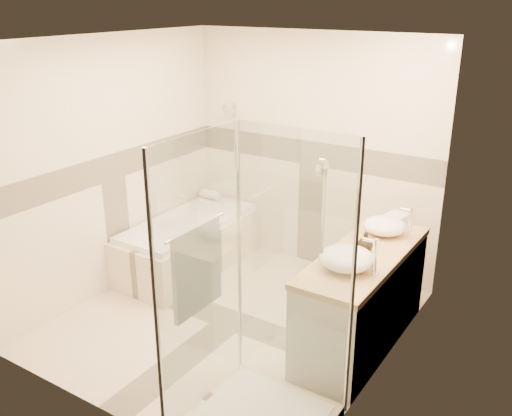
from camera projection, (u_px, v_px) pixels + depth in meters
The scene contains 12 objects.
room at pixel (236, 192), 4.80m from camera, with size 2.82×3.02×2.52m.
bathtub at pixel (189, 241), 6.19m from camera, with size 0.75×1.70×0.56m.
vanity at pixel (362, 299), 4.78m from camera, with size 0.58×1.62×0.85m.
shower_enclosure at pixel (249, 355), 3.90m from camera, with size 0.96×0.93×2.04m.
vessel_sink_near at pixel (385, 226), 4.99m from camera, with size 0.37×0.37×0.15m, color white.
vessel_sink_far at pixel (346, 258), 4.35m from camera, with size 0.42×0.42×0.17m, color white.
faucet_near at pixel (410, 221), 4.84m from camera, with size 0.12×0.03×0.28m.
faucet_far at pixel (374, 254), 4.21m from camera, with size 0.12×0.03×0.30m.
amenity_bottle_a at pixel (366, 242), 4.66m from camera, with size 0.07×0.07×0.15m, color black.
amenity_bottle_b at pixel (365, 242), 4.64m from camera, with size 0.13×0.13×0.16m, color black.
folded_towels at pixel (394, 220), 5.19m from camera, with size 0.17×0.28×0.09m, color silver.
rolled_towel at pixel (210, 194), 6.70m from camera, with size 0.11×0.11×0.23m, color silver.
Camera 1 is at (2.65, -3.72, 2.83)m, focal length 40.00 mm.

